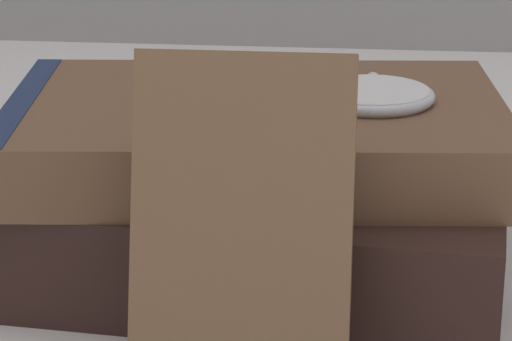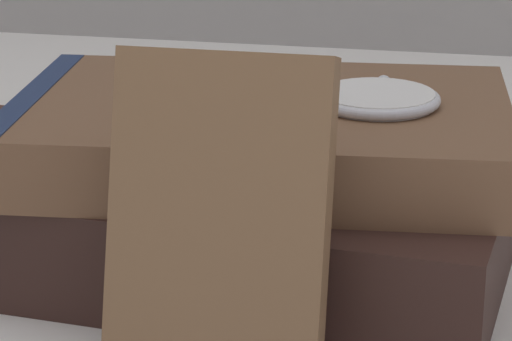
# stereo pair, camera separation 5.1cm
# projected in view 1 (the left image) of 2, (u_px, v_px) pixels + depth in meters

# --- Properties ---
(ground_plane) EXTENTS (3.00, 3.00, 0.00)m
(ground_plane) POSITION_uv_depth(u_px,v_px,m) (231.00, 277.00, 0.55)
(ground_plane) COLOR white
(book_flat_bottom) EXTENTS (0.25, 0.18, 0.05)m
(book_flat_bottom) POSITION_uv_depth(u_px,v_px,m) (235.00, 218.00, 0.56)
(book_flat_bottom) COLOR #331E19
(book_flat_bottom) RESTS_ON ground_plane
(book_flat_top) EXTENTS (0.24, 0.17, 0.03)m
(book_flat_top) POSITION_uv_depth(u_px,v_px,m) (244.00, 133.00, 0.55)
(book_flat_top) COLOR brown
(book_flat_top) RESTS_ON book_flat_bottom
(book_leaning_front) EXTENTS (0.08, 0.05, 0.13)m
(book_leaning_front) POSITION_uv_depth(u_px,v_px,m) (243.00, 237.00, 0.45)
(book_leaning_front) COLOR brown
(book_leaning_front) RESTS_ON ground_plane
(pocket_watch) EXTENTS (0.06, 0.06, 0.01)m
(pocket_watch) POSITION_uv_depth(u_px,v_px,m) (372.00, 95.00, 0.54)
(pocket_watch) COLOR white
(pocket_watch) RESTS_ON book_flat_top
(reading_glasses) EXTENTS (0.11, 0.05, 0.00)m
(reading_glasses) POSITION_uv_depth(u_px,v_px,m) (214.00, 157.00, 0.71)
(reading_glasses) COLOR black
(reading_glasses) RESTS_ON ground_plane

